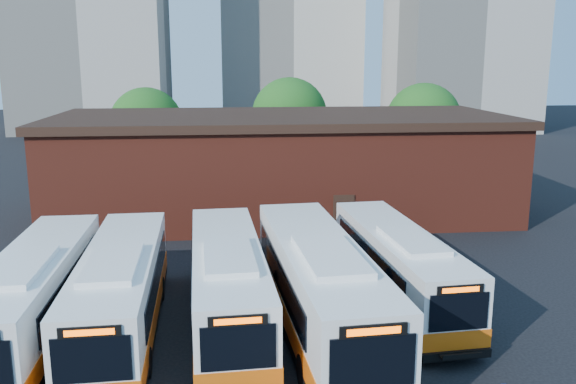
{
  "coord_description": "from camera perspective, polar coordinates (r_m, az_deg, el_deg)",
  "views": [
    {
      "loc": [
        -3.46,
        -18.83,
        9.8
      ],
      "look_at": [
        -0.76,
        7.97,
        3.95
      ],
      "focal_mm": 38.0,
      "sensor_mm": 36.0,
      "label": 1
    }
  ],
  "objects": [
    {
      "name": "bus_midwest",
      "position": [
        23.0,
        -5.67,
        -8.93
      ],
      "size": [
        3.1,
        12.3,
        3.32
      ],
      "rotation": [
        0.0,
        0.0,
        0.05
      ],
      "color": "white",
      "rests_on": "ground"
    },
    {
      "name": "bus_mideast",
      "position": [
        22.25,
        2.94,
        -9.27
      ],
      "size": [
        3.6,
        13.4,
        3.61
      ],
      "rotation": [
        0.0,
        0.0,
        0.07
      ],
      "color": "white",
      "rests_on": "ground"
    },
    {
      "name": "bus_west",
      "position": [
        23.04,
        -15.34,
        -9.32
      ],
      "size": [
        2.91,
        12.18,
        3.29
      ],
      "rotation": [
        0.0,
        0.0,
        0.03
      ],
      "color": "white",
      "rests_on": "ground"
    },
    {
      "name": "depot_building",
      "position": [
        39.53,
        -0.65,
        2.73
      ],
      "size": [
        28.6,
        12.6,
        6.4
      ],
      "color": "maroon",
      "rests_on": "ground"
    },
    {
      "name": "ground",
      "position": [
        21.51,
        4.29,
        -14.88
      ],
      "size": [
        220.0,
        220.0,
        0.0
      ],
      "primitive_type": "plane",
      "color": "black"
    },
    {
      "name": "bus_east",
      "position": [
        25.54,
        10.27,
        -7.07
      ],
      "size": [
        3.22,
        11.71,
        3.15
      ],
      "rotation": [
        0.0,
        0.0,
        0.07
      ],
      "color": "white",
      "rests_on": "ground"
    },
    {
      "name": "tree_east",
      "position": [
        52.71,
        12.55,
        6.56
      ],
      "size": [
        6.24,
        6.24,
        7.96
      ],
      "color": "#382314",
      "rests_on": "ground"
    },
    {
      "name": "tree_west",
      "position": [
        51.51,
        -13.1,
        6.2
      ],
      "size": [
        6.0,
        6.0,
        7.65
      ],
      "color": "#382314",
      "rests_on": "ground"
    },
    {
      "name": "tree_mid",
      "position": [
        53.32,
        0.15,
        7.18
      ],
      "size": [
        6.56,
        6.56,
        8.36
      ],
      "color": "#382314",
      "rests_on": "ground"
    },
    {
      "name": "bus_farwest",
      "position": [
        23.74,
        -22.58,
        -9.22
      ],
      "size": [
        2.68,
        12.07,
        3.27
      ],
      "rotation": [
        0.0,
        0.0,
        0.02
      ],
      "color": "white",
      "rests_on": "ground"
    }
  ]
}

